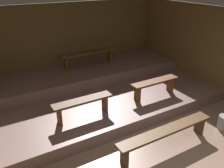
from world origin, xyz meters
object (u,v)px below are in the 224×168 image
Objects in this scene: bench_middle_center at (88,54)px; pail_floor at (224,123)px; bench_floor_center at (166,132)px; bench_lower_left at (83,103)px; bench_lower_right at (155,84)px.

bench_middle_center reaches higher than pail_floor.
pail_floor is (1.47, -0.18, -0.18)m from bench_floor_center.
pail_floor is at bearing -6.87° from bench_floor_center.
bench_lower_left is 1.00× the size of bench_lower_right.
bench_floor_center is 3.50m from bench_middle_center.
bench_middle_center reaches higher than bench_lower_left.
pail_floor is at bearing -66.95° from bench_lower_right.
bench_middle_center is at bearing 109.98° from bench_lower_right.
bench_middle_center reaches higher than bench_floor_center.
pail_floor is at bearing -31.05° from bench_lower_left.
bench_floor_center is at bearing -121.53° from bench_lower_right.
bench_lower_left reaches higher than pail_floor.
bench_lower_left is 0.76× the size of bench_middle_center.
bench_lower_left is at bearing 128.12° from bench_floor_center.
bench_lower_right reaches higher than pail_floor.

